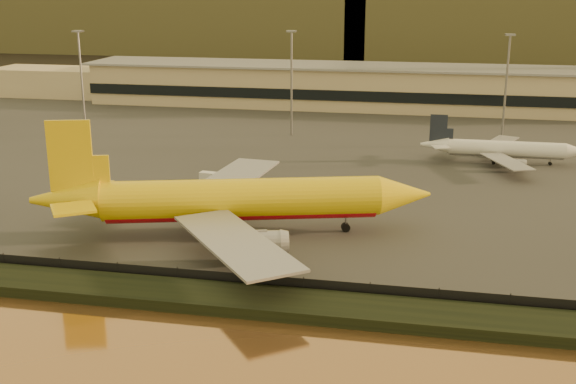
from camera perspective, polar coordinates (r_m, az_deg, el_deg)
name	(u,v)px	position (r m, az deg, el deg)	size (l,w,h in m)	color
ground	(250,253)	(102.02, -3.00, -4.83)	(900.00, 900.00, 0.00)	black
embankment	(214,298)	(86.69, -5.84, -8.34)	(320.00, 7.00, 1.40)	black
tarmac	(339,126)	(192.15, 4.08, 5.25)	(320.00, 220.00, 0.20)	#2D2D2D
perimeter_fence	(224,280)	(89.94, -5.09, -6.97)	(300.00, 0.05, 2.20)	black
terminal_building	(306,85)	(223.13, 1.43, 8.42)	(202.00, 25.00, 12.60)	tan
apron_light_masts	(394,77)	(168.64, 8.40, 8.95)	(152.20, 12.20, 25.40)	slate
dhl_cargo_jet	(235,201)	(107.25, -4.23, -0.68)	(58.48, 55.95, 17.75)	#E2BD0B
white_narrowbody_jet	(503,149)	(157.10, 16.63, 3.25)	(33.98, 33.30, 9.80)	silver
gse_vehicle_yellow	(388,189)	(129.88, 7.93, 0.23)	(4.25, 1.91, 1.91)	#E2BD0B
gse_vehicle_white	(209,176)	(138.30, -6.22, 1.23)	(3.67, 1.65, 1.65)	silver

